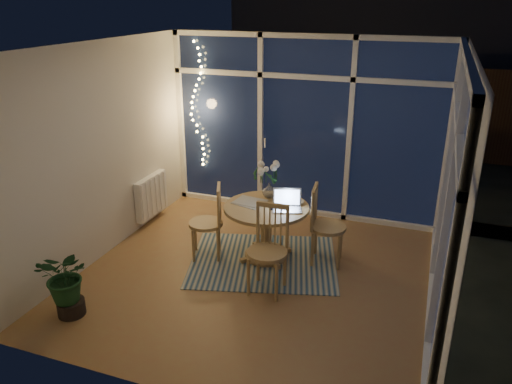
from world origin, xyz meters
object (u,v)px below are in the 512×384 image
dining_table (266,232)px  chair_front (267,251)px  chair_right (328,225)px  potted_plant (67,282)px  chair_left (206,222)px  laptop (287,200)px  flower_vase (269,189)px

dining_table → chair_front: 0.76m
dining_table → chair_front: chair_front is taller
chair_right → potted_plant: bearing=125.3°
chair_left → chair_front: 1.09m
laptop → chair_right: bearing=3.7°
dining_table → flower_vase: 0.55m
dining_table → chair_front: (0.25, -0.70, 0.15)m
chair_left → laptop: size_ratio=2.82×
chair_front → potted_plant: bearing=-148.2°
chair_front → potted_plant: chair_front is taller
chair_left → chair_right: size_ratio=0.96×
chair_left → flower_vase: chair_left is taller
chair_left → laptop: chair_left is taller
laptop → potted_plant: bearing=-152.7°
laptop → potted_plant: (-1.76, -1.79, -0.45)m
laptop → flower_vase: bearing=118.1°
chair_right → chair_front: chair_front is taller
chair_front → laptop: chair_front is taller
potted_plant → dining_table: bearing=50.4°
dining_table → chair_right: 0.76m
dining_table → chair_front: size_ratio=1.03×
chair_left → chair_front: chair_front is taller
laptop → potted_plant: laptop is taller
dining_table → chair_right: bearing=12.5°
dining_table → flower_vase: bearing=102.3°
dining_table → laptop: laptop is taller
chair_left → potted_plant: 1.78m
chair_right → laptop: 0.60m
chair_right → flower_vase: bearing=74.4°
dining_table → chair_left: size_ratio=1.08×
chair_front → laptop: (0.01, 0.68, 0.33)m
laptop → flower_vase: 0.46m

